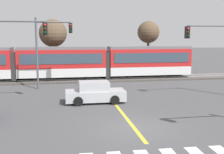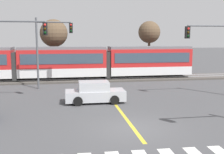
# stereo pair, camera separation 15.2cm
# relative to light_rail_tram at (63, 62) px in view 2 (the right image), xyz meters

# --- Properties ---
(ground_plane) EXTENTS (200.00, 200.00, 0.00)m
(ground_plane) POSITION_rel_light_rail_tram_xyz_m (3.62, -16.56, -2.05)
(ground_plane) COLOR #474749
(track_bed) EXTENTS (120.00, 4.00, 0.18)m
(track_bed) POSITION_rel_light_rail_tram_xyz_m (3.62, 0.01, -1.96)
(track_bed) COLOR #4C4742
(track_bed) RESTS_ON ground
(rail_near) EXTENTS (120.00, 0.08, 0.10)m
(rail_near) POSITION_rel_light_rail_tram_xyz_m (3.62, -0.71, -1.82)
(rail_near) COLOR #939399
(rail_near) RESTS_ON track_bed
(rail_far) EXTENTS (120.00, 0.08, 0.10)m
(rail_far) POSITION_rel_light_rail_tram_xyz_m (3.62, 0.73, -1.82)
(rail_far) COLOR #939399
(rail_far) RESTS_ON track_bed
(light_rail_tram) EXTENTS (28.00, 2.64, 3.43)m
(light_rail_tram) POSITION_rel_light_rail_tram_xyz_m (0.00, 0.00, 0.00)
(light_rail_tram) COLOR silver
(light_rail_tram) RESTS_ON track_bed
(lane_centre_line) EXTENTS (0.20, 16.73, 0.01)m
(lane_centre_line) POSITION_rel_light_rail_tram_xyz_m (3.62, -10.36, -2.04)
(lane_centre_line) COLOR gold
(lane_centre_line) RESTS_ON ground
(sedan_crossing) EXTENTS (4.21, 1.95, 1.52)m
(sedan_crossing) POSITION_rel_light_rail_tram_xyz_m (2.30, -10.50, -1.35)
(sedan_crossing) COLOR #B7BABF
(sedan_crossing) RESTS_ON ground
(traffic_light_far_left) EXTENTS (3.25, 0.38, 6.32)m
(traffic_light_far_left) POSITION_rel_light_rail_tram_xyz_m (-1.12, -4.35, 2.10)
(traffic_light_far_left) COLOR #515459
(traffic_light_far_left) RESTS_ON ground
(traffic_light_mid_left) EXTENTS (4.25, 0.38, 6.18)m
(traffic_light_mid_left) POSITION_rel_light_rail_tram_xyz_m (-3.65, -9.52, 2.05)
(traffic_light_mid_left) COLOR #515459
(traffic_light_mid_left) RESTS_ON ground
(traffic_light_mid_right) EXTENTS (4.25, 0.38, 6.00)m
(traffic_light_mid_right) POSITION_rel_light_rail_tram_xyz_m (11.85, -10.12, 1.91)
(traffic_light_mid_right) COLOR #515459
(traffic_light_mid_right) RESTS_ON ground
(bare_tree_west) EXTENTS (3.23, 3.23, 6.68)m
(bare_tree_west) POSITION_rel_light_rail_tram_xyz_m (-0.97, 3.84, 2.99)
(bare_tree_west) COLOR brown
(bare_tree_west) RESTS_ON ground
(bare_tree_east) EXTENTS (2.83, 2.83, 6.67)m
(bare_tree_east) POSITION_rel_light_rail_tram_xyz_m (11.08, 5.31, 3.14)
(bare_tree_east) COLOR brown
(bare_tree_east) RESTS_ON ground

